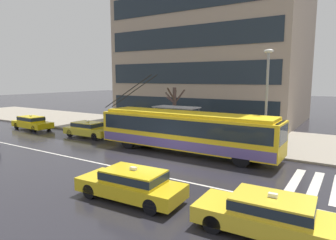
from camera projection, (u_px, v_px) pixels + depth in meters
The scene contains 17 objects.
ground_plane at pixel (151, 166), 16.73m from camera, with size 160.00×160.00×0.00m, color #26252B.
sidewalk_slab at pixel (221, 135), 25.32m from camera, with size 80.00×10.00×0.14m, color gray.
crosswalk_stripe_edge_near at pixel (295, 181), 14.20m from camera, with size 0.44×4.40×0.01m, color beige.
crosswalk_stripe_inner_a at pixel (315, 185), 13.72m from camera, with size 0.44×4.40×0.01m, color beige.
lane_centre_line at pixel (138, 172), 15.72m from camera, with size 72.00×0.14×0.01m, color silver.
trolleybus at pixel (185, 131), 19.51m from camera, with size 13.08×2.55×5.22m.
taxi_oncoming_near at pixel (131, 183), 12.01m from camera, with size 4.63×1.97×1.39m.
taxi_far_behind at pixel (32, 122), 28.78m from camera, with size 4.73×1.94×1.39m.
taxi_queued_behind_bus at pixel (89, 129), 25.04m from camera, with size 4.42×1.96×1.39m.
taxi_oncoming_far at pixel (268, 213), 9.30m from camera, with size 4.55×2.00×1.39m.
bus_shelter at pixel (178, 114), 24.13m from camera, with size 3.64×1.77×2.52m.
pedestrian_at_shelter at pixel (170, 126), 23.92m from camera, with size 0.46×0.46×1.63m.
pedestrian_approaching_curb at pixel (185, 121), 22.60m from camera, with size 1.27×1.27×1.90m.
pedestrian_walking_past at pixel (257, 128), 19.05m from camera, with size 1.63×1.63×1.99m.
pedestrian_waiting_by_pole at pixel (246, 125), 20.35m from camera, with size 1.34×1.34×2.00m.
street_lamp at pixel (267, 93), 18.54m from camera, with size 0.60×0.32×6.60m.
street_tree_bare at pixel (174, 107), 25.49m from camera, with size 1.65×1.90×4.05m.
Camera 1 is at (9.50, -13.15, 4.93)m, focal length 31.48 mm.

